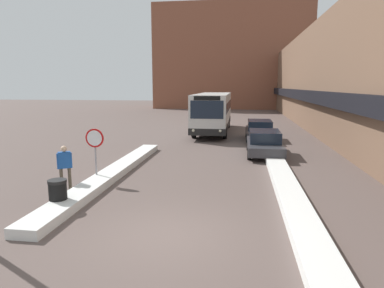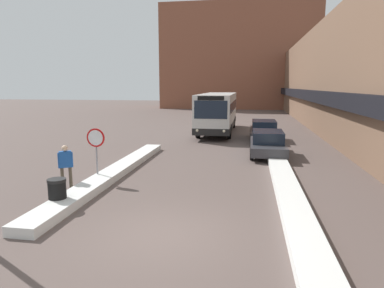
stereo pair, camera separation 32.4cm
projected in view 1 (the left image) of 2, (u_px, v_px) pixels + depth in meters
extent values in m
plane|color=brown|center=(167.00, 236.00, 8.96)|extent=(160.00, 160.00, 0.00)
cube|color=brown|center=(335.00, 79.00, 30.22)|extent=(5.00, 60.00, 8.96)
cube|color=black|center=(302.00, 95.00, 30.85)|extent=(0.50, 60.00, 0.90)
cube|color=brown|center=(231.00, 58.00, 58.77)|extent=(26.00, 8.00, 17.24)
cube|color=silver|center=(113.00, 173.00, 14.80)|extent=(0.90, 12.67, 0.30)
cube|color=silver|center=(290.00, 194.00, 11.96)|extent=(0.90, 13.82, 0.29)
cube|color=silver|center=(213.00, 110.00, 28.49)|extent=(2.57, 10.65, 2.75)
cube|color=black|center=(213.00, 124.00, 28.68)|extent=(2.59, 10.67, 0.48)
cube|color=#192333|center=(213.00, 106.00, 28.42)|extent=(2.60, 9.80, 0.76)
cube|color=#192333|center=(207.00, 110.00, 23.21)|extent=(2.26, 0.03, 1.24)
cube|color=black|center=(207.00, 98.00, 23.08)|extent=(1.80, 0.03, 0.28)
sphere|color=#F2EAC6|center=(193.00, 130.00, 23.58)|extent=(0.20, 0.20, 0.20)
sphere|color=#F2EAC6|center=(220.00, 131.00, 23.32)|extent=(0.20, 0.20, 0.20)
cylinder|color=black|center=(194.00, 130.00, 25.65)|extent=(0.28, 1.12, 1.12)
cylinder|color=black|center=(225.00, 131.00, 25.32)|extent=(0.28, 1.12, 1.12)
cylinder|color=black|center=(203.00, 121.00, 32.09)|extent=(0.28, 1.12, 1.12)
cylinder|color=black|center=(228.00, 122.00, 31.76)|extent=(0.28, 1.12, 1.12)
cube|color=#38383D|center=(264.00, 146.00, 19.29)|extent=(1.89, 4.40, 0.49)
cube|color=#192333|center=(265.00, 136.00, 19.30)|extent=(1.66, 2.42, 0.62)
cylinder|color=black|center=(283.00, 154.00, 17.87)|extent=(0.20, 0.66, 0.66)
cylinder|color=black|center=(249.00, 154.00, 18.11)|extent=(0.20, 0.66, 0.66)
cylinder|color=black|center=(277.00, 146.00, 20.53)|extent=(0.20, 0.66, 0.66)
cylinder|color=black|center=(248.00, 145.00, 20.77)|extent=(0.20, 0.66, 0.66)
cube|color=#38383D|center=(259.00, 133.00, 24.67)|extent=(1.89, 4.61, 0.51)
cube|color=#192333|center=(260.00, 125.00, 24.69)|extent=(1.66, 2.54, 0.64)
cylinder|color=black|center=(273.00, 139.00, 23.19)|extent=(0.20, 0.66, 0.66)
cylinder|color=black|center=(248.00, 138.00, 23.43)|extent=(0.20, 0.66, 0.66)
cylinder|color=black|center=(270.00, 133.00, 25.98)|extent=(0.20, 0.66, 0.66)
cylinder|color=black|center=(247.00, 133.00, 26.22)|extent=(0.20, 0.66, 0.66)
cylinder|color=gray|center=(96.00, 155.00, 13.81)|extent=(0.07, 0.07, 2.19)
cylinder|color=red|center=(95.00, 138.00, 13.67)|extent=(0.76, 0.03, 0.76)
cylinder|color=white|center=(94.00, 138.00, 13.65)|extent=(0.62, 0.02, 0.62)
cylinder|color=brown|center=(62.00, 179.00, 12.87)|extent=(0.12, 0.12, 0.83)
cylinder|color=brown|center=(70.00, 178.00, 12.98)|extent=(0.12, 0.12, 0.83)
cube|color=#1E51A3|center=(64.00, 160.00, 12.80)|extent=(0.49, 0.41, 0.62)
sphere|color=beige|center=(64.00, 149.00, 12.73)|extent=(0.23, 0.23, 0.23)
cylinder|color=#1E51A3|center=(58.00, 161.00, 12.72)|extent=(0.10, 0.10, 0.59)
cylinder|color=#1E51A3|center=(71.00, 160.00, 12.90)|extent=(0.10, 0.10, 0.59)
cylinder|color=black|center=(58.00, 196.00, 10.88)|extent=(0.56, 0.56, 0.85)
cylinder|color=black|center=(57.00, 181.00, 10.80)|extent=(0.59, 0.59, 0.10)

